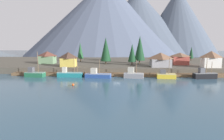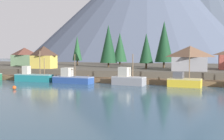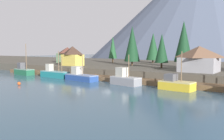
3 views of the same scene
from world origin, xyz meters
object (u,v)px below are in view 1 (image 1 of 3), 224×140
object	(u,v)px
house_green	(47,57)
conifer_mid_right	(132,53)
house_yellow	(68,59)
conifer_mid_left	(140,48)
channel_buoy	(73,85)
fishing_boat_teal	(70,74)
conifer_back_left	(106,49)
fishing_boat_green	(34,74)
conifer_near_left	(191,53)
conifer_back_right	(80,51)
fishing_boat_grey	(133,74)
fishing_boat_black	(204,75)
fishing_boat_blue	(97,75)
house_grey	(160,59)
fishing_boat_yellow	(166,75)
house_red	(180,58)
conifer_near_right	(106,49)
house_white	(211,59)

from	to	relation	value
house_green	conifer_mid_right	bearing A→B (deg)	-5.67
house_green	conifer_mid_right	distance (m)	40.17
house_yellow	conifer_mid_left	bearing A→B (deg)	22.38
conifer_mid_left	channel_buoy	distance (m)	44.47
fishing_boat_teal	conifer_back_left	world-z (taller)	conifer_back_left
fishing_boat_green	conifer_near_left	bearing A→B (deg)	35.29
conifer_back_right	fishing_boat_grey	bearing A→B (deg)	-51.16
fishing_boat_green	fishing_boat_black	world-z (taller)	fishing_boat_green
fishing_boat_blue	fishing_boat_teal	bearing A→B (deg)	-177.61
house_grey	fishing_boat_blue	bearing A→B (deg)	-152.67
fishing_boat_green	fishing_boat_grey	size ratio (longest dim) A/B	1.29
fishing_boat_blue	conifer_mid_right	distance (m)	23.28
house_yellow	conifer_mid_right	bearing A→B (deg)	14.11
fishing_boat_yellow	fishing_boat_black	distance (m)	13.38
fishing_boat_green	conifer_back_left	size ratio (longest dim) A/B	0.75
house_red	house_grey	bearing A→B (deg)	-141.79
fishing_boat_green	house_grey	size ratio (longest dim) A/B	1.11
conifer_near_right	fishing_boat_yellow	bearing A→B (deg)	-58.66
fishing_boat_teal	conifer_mid_right	world-z (taller)	conifer_mid_right
fishing_boat_grey	conifer_near_right	world-z (taller)	conifer_near_right
fishing_boat_black	conifer_near_right	xyz separation A→B (m)	(-38.12, 40.49, 7.36)
fishing_boat_green	house_green	size ratio (longest dim) A/B	1.27
house_grey	channel_buoy	size ratio (longest dim) A/B	11.89
house_red	conifer_back_right	world-z (taller)	conifer_back_right
fishing_boat_yellow	conifer_mid_right	xyz separation A→B (m)	(-10.97, 17.81, 6.85)
house_red	conifer_near_right	distance (m)	40.82
house_red	conifer_near_right	xyz separation A→B (m)	(-35.48, 19.91, 3.36)
fishing_boat_green	house_grey	world-z (taller)	fishing_boat_green
house_grey	conifer_near_left	distance (m)	36.45
house_grey	house_red	distance (m)	13.01
conifer_back_right	channel_buoy	size ratio (longest dim) A/B	14.17
fishing_boat_teal	house_green	xyz separation A→B (m)	(-16.39, 21.11, 4.39)
fishing_boat_blue	conifer_mid_left	bearing A→B (deg)	60.93
fishing_boat_teal	house_red	bearing A→B (deg)	23.50
fishing_boat_yellow	house_green	xyz separation A→B (m)	(-50.87, 21.77, 4.42)
house_yellow	house_grey	xyz separation A→B (m)	(38.25, 1.58, -0.09)
house_yellow	conifer_mid_left	size ratio (longest dim) A/B	0.49
conifer_near_right	conifer_mid_right	size ratio (longest dim) A/B	1.20
channel_buoy	conifer_near_left	bearing A→B (deg)	46.14
house_grey	house_red	bearing A→B (deg)	38.21
fishing_boat_green	house_green	distance (m)	22.27
house_white	conifer_near_left	xyz separation A→B (m)	(2.73, 29.89, 1.01)
fishing_boat_black	conifer_mid_left	size ratio (longest dim) A/B	0.63
fishing_boat_black	house_yellow	size ratio (longest dim) A/B	1.27
channel_buoy	conifer_mid_right	bearing A→B (deg)	59.28
conifer_mid_left	fishing_boat_black	bearing A→B (deg)	-49.02
fishing_boat_green	fishing_boat_teal	xyz separation A→B (m)	(12.89, 0.46, -0.11)
channel_buoy	house_yellow	bearing A→B (deg)	108.38
house_white	conifer_near_left	bearing A→B (deg)	84.78
conifer_mid_left	fishing_boat_green	bearing A→B (deg)	-149.74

